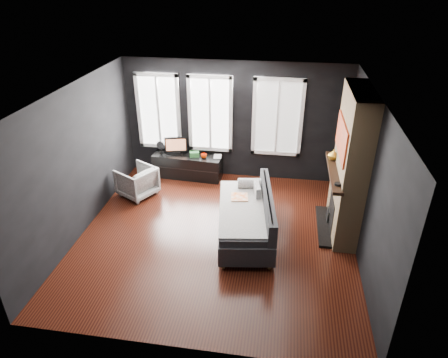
% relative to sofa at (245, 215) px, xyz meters
% --- Properties ---
extents(floor, '(5.00, 5.00, 0.00)m').
position_rel_sofa_xyz_m(floor, '(-0.52, -0.11, -0.45)').
color(floor, black).
rests_on(floor, ground).
extents(ceiling, '(5.00, 5.00, 0.00)m').
position_rel_sofa_xyz_m(ceiling, '(-0.52, -0.11, 2.25)').
color(ceiling, white).
rests_on(ceiling, ground).
extents(wall_back, '(5.00, 0.02, 2.70)m').
position_rel_sofa_xyz_m(wall_back, '(-0.52, 2.39, 0.90)').
color(wall_back, black).
rests_on(wall_back, ground).
extents(wall_left, '(0.02, 5.00, 2.70)m').
position_rel_sofa_xyz_m(wall_left, '(-3.02, -0.11, 0.90)').
color(wall_left, black).
rests_on(wall_left, ground).
extents(wall_right, '(0.02, 5.00, 2.70)m').
position_rel_sofa_xyz_m(wall_right, '(1.98, -0.11, 0.90)').
color(wall_right, black).
rests_on(wall_right, ground).
extents(windows, '(4.00, 0.16, 1.76)m').
position_rel_sofa_xyz_m(windows, '(-0.97, 2.35, 1.93)').
color(windows, white).
rests_on(windows, wall_back).
extents(fireplace, '(0.70, 1.62, 2.70)m').
position_rel_sofa_xyz_m(fireplace, '(1.78, 0.49, 0.90)').
color(fireplace, '#93724C').
rests_on(fireplace, floor).
extents(sofa, '(1.31, 2.20, 0.89)m').
position_rel_sofa_xyz_m(sofa, '(0.00, 0.00, 0.00)').
color(sofa, black).
rests_on(sofa, floor).
extents(stripe_pillow, '(0.17, 0.39, 0.38)m').
position_rel_sofa_xyz_m(stripe_pillow, '(0.17, 0.47, 0.20)').
color(stripe_pillow, gray).
rests_on(stripe_pillow, sofa).
extents(armchair, '(0.91, 0.93, 0.72)m').
position_rel_sofa_xyz_m(armchair, '(-2.47, 1.11, -0.09)').
color(armchair, silver).
rests_on(armchair, floor).
extents(media_console, '(1.63, 0.61, 0.55)m').
position_rel_sofa_xyz_m(media_console, '(-1.59, 2.13, -0.17)').
color(media_console, black).
rests_on(media_console, floor).
extents(monitor, '(0.54, 0.23, 0.47)m').
position_rel_sofa_xyz_m(monitor, '(-1.86, 2.17, 0.34)').
color(monitor, black).
rests_on(monitor, media_console).
extents(desk_fan, '(0.26, 0.26, 0.30)m').
position_rel_sofa_xyz_m(desk_fan, '(-2.22, 2.18, 0.26)').
color(desk_fan, '#A5A5A5').
rests_on(desk_fan, media_console).
extents(mug, '(0.16, 0.14, 0.13)m').
position_rel_sofa_xyz_m(mug, '(-1.18, 2.04, 0.17)').
color(mug, red).
rests_on(mug, media_console).
extents(book, '(0.18, 0.03, 0.24)m').
position_rel_sofa_xyz_m(book, '(-0.96, 2.13, 0.22)').
color(book, '#BEB199').
rests_on(book, media_console).
extents(storage_box, '(0.24, 0.18, 0.12)m').
position_rel_sofa_xyz_m(storage_box, '(-1.41, 2.09, 0.16)').
color(storage_box, '#2C6F32').
rests_on(storage_box, media_console).
extents(mantel_vase, '(0.22, 0.23, 0.20)m').
position_rel_sofa_xyz_m(mantel_vase, '(1.53, 0.94, 0.88)').
color(mantel_vase, gold).
rests_on(mantel_vase, fireplace).
extents(mantel_clock, '(0.14, 0.14, 0.04)m').
position_rel_sofa_xyz_m(mantel_clock, '(1.53, -0.06, 0.80)').
color(mantel_clock, black).
rests_on(mantel_clock, fireplace).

